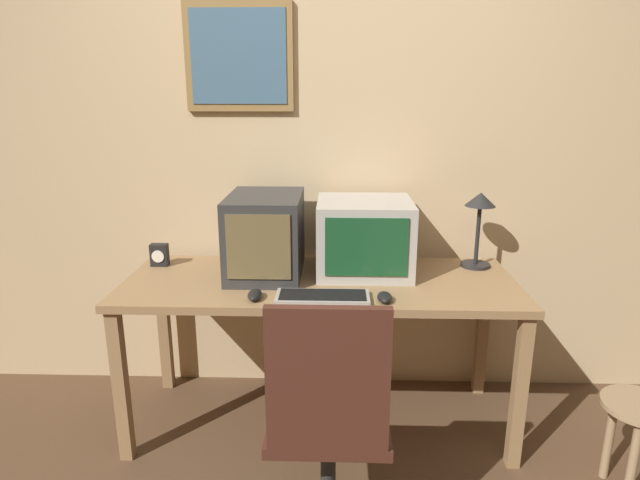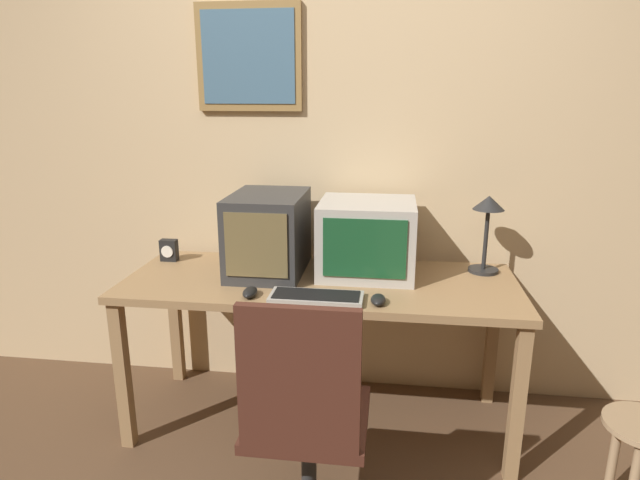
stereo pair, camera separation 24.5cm
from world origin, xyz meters
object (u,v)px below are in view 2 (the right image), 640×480
Objects in this scene: keyboard_main at (316,297)px; office_chair at (306,439)px; mouse_far_corner at (250,292)px; desk_lamp at (488,217)px; mouse_near_keyboard at (378,300)px; monitor_right at (367,238)px; desk_clock at (169,250)px; monitor_left at (268,233)px.

office_chair is (0.03, -0.49, -0.34)m from keyboard_main.
office_chair reaches higher than mouse_far_corner.
mouse_near_keyboard is at bearing -135.82° from desk_lamp.
monitor_right is at bearing 38.74° from mouse_far_corner.
office_chair is (0.87, -0.93, -0.38)m from desk_clock.
office_chair is at bearing -46.96° from desk_clock.
desk_clock is (-0.55, 0.10, -0.14)m from monitor_left.
desk_clock is at bearing 141.44° from mouse_far_corner.
monitor_left is 1.27× the size of desk_lamp.
mouse_near_keyboard is at bearing -22.10° from desk_clock.
monitor_right reaches higher than keyboard_main.
mouse_near_keyboard is 0.96× the size of mouse_far_corner.
desk_lamp is 0.38× the size of office_chair.
keyboard_main is at bearing -147.97° from desk_lamp.
mouse_near_keyboard is at bearing -32.76° from monitor_left.
mouse_near_keyboard is (0.54, -0.35, -0.17)m from monitor_left.
desk_lamp reaches higher than mouse_near_keyboard.
mouse_near_keyboard is 1.18m from desk_clock.
office_chair reaches higher than keyboard_main.
keyboard_main is at bearing 93.83° from office_chair.
desk_clock is 0.30× the size of desk_lamp.
desk_lamp is (0.57, 0.09, 0.10)m from monitor_right.
monitor_right is at bearing -2.95° from desk_clock.
monitor_right is 0.63m from mouse_far_corner.
office_chair is at bearing -86.17° from keyboard_main.
mouse_near_keyboard is at bearing 64.82° from office_chair.
desk_lamp is 1.34m from office_chair.
monitor_left is 1.05m from desk_lamp.
monitor_left is 0.58m from desk_clock.
mouse_far_corner is at bearing -155.61° from desk_lamp.
mouse_far_corner is (-0.55, 0.01, 0.00)m from mouse_near_keyboard.
mouse_far_corner is (-0.48, -0.38, -0.16)m from monitor_right.
desk_lamp is at bearing 44.18° from mouse_near_keyboard.
monitor_right is at bearing 79.82° from office_chair.
mouse_far_corner is 0.68m from office_chair.
monitor_right is 1.02m from office_chair.
mouse_far_corner is 0.11× the size of office_chair.
desk_clock is 1.60m from desk_lamp.
mouse_near_keyboard is 0.74m from desk_lamp.
office_chair is at bearing -56.98° from mouse_far_corner.
monitor_left is 4.48× the size of mouse_near_keyboard.
monitor_right is 0.58m from desk_lamp.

